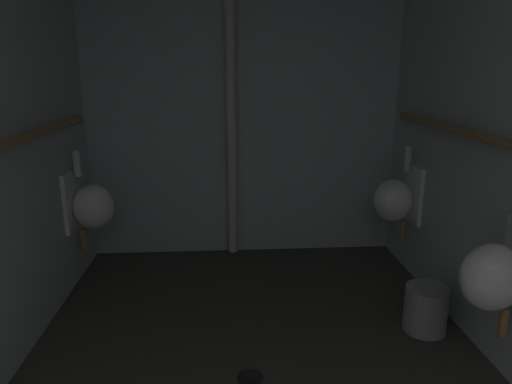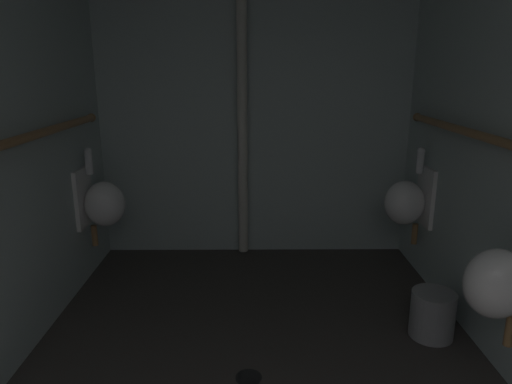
{
  "view_description": "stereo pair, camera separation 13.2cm",
  "coord_description": "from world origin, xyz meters",
  "px_view_note": "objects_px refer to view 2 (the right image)",
  "views": [
    {
      "loc": [
        -0.16,
        -0.18,
        1.57
      ],
      "look_at": [
        -0.0,
        2.05,
        0.97
      ],
      "focal_mm": 32.28,
      "sensor_mm": 36.0,
      "label": 1
    },
    {
      "loc": [
        -0.02,
        -0.18,
        1.57
      ],
      "look_at": [
        -0.0,
        2.05,
        0.97
      ],
      "focal_mm": 32.28,
      "sensor_mm": 36.0,
      "label": 2
    }
  ],
  "objects_px": {
    "urinal_left_mid": "(102,202)",
    "waste_bin": "(432,314)",
    "urinal_right_mid": "(501,281)",
    "urinal_right_far": "(407,201)",
    "floor_drain": "(249,377)",
    "standpipe_back_wall": "(242,112)"
  },
  "relations": [
    {
      "from": "urinal_right_mid",
      "to": "urinal_right_far",
      "type": "xyz_separation_m",
      "value": [
        0.0,
        1.35,
        0.0
      ]
    },
    {
      "from": "urinal_right_mid",
      "to": "urinal_right_far",
      "type": "distance_m",
      "value": 1.35
    },
    {
      "from": "urinal_left_mid",
      "to": "urinal_right_far",
      "type": "height_order",
      "value": "same"
    },
    {
      "from": "urinal_right_far",
      "to": "waste_bin",
      "type": "distance_m",
      "value": 0.97
    },
    {
      "from": "waste_bin",
      "to": "floor_drain",
      "type": "bearing_deg",
      "value": -160.53
    },
    {
      "from": "urinal_left_mid",
      "to": "urinal_right_far",
      "type": "bearing_deg",
      "value": 0.34
    },
    {
      "from": "urinal_right_mid",
      "to": "urinal_right_far",
      "type": "relative_size",
      "value": 1.0
    },
    {
      "from": "urinal_right_mid",
      "to": "standpipe_back_wall",
      "type": "relative_size",
      "value": 0.31
    },
    {
      "from": "urinal_right_far",
      "to": "urinal_right_mid",
      "type": "bearing_deg",
      "value": -90.0
    },
    {
      "from": "urinal_right_mid",
      "to": "waste_bin",
      "type": "bearing_deg",
      "value": 99.84
    },
    {
      "from": "urinal_left_mid",
      "to": "waste_bin",
      "type": "distance_m",
      "value": 2.4
    },
    {
      "from": "urinal_left_mid",
      "to": "urinal_right_mid",
      "type": "height_order",
      "value": "same"
    },
    {
      "from": "urinal_right_far",
      "to": "standpipe_back_wall",
      "type": "bearing_deg",
      "value": 160.07
    },
    {
      "from": "standpipe_back_wall",
      "to": "waste_bin",
      "type": "relative_size",
      "value": 8.47
    },
    {
      "from": "urinal_right_far",
      "to": "floor_drain",
      "type": "height_order",
      "value": "urinal_right_far"
    },
    {
      "from": "floor_drain",
      "to": "standpipe_back_wall",
      "type": "bearing_deg",
      "value": 91.97
    },
    {
      "from": "urinal_right_mid",
      "to": "urinal_left_mid",
      "type": "bearing_deg",
      "value": 149.82
    },
    {
      "from": "urinal_left_mid",
      "to": "waste_bin",
      "type": "xyz_separation_m",
      "value": [
        2.21,
        -0.83,
        -0.46
      ]
    },
    {
      "from": "standpipe_back_wall",
      "to": "urinal_right_mid",
      "type": "bearing_deg",
      "value": -55.25
    },
    {
      "from": "waste_bin",
      "to": "urinal_right_far",
      "type": "bearing_deg",
      "value": 84.14
    },
    {
      "from": "urinal_right_far",
      "to": "urinal_left_mid",
      "type": "bearing_deg",
      "value": -179.66
    },
    {
      "from": "standpipe_back_wall",
      "to": "waste_bin",
      "type": "height_order",
      "value": "standpipe_back_wall"
    }
  ]
}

